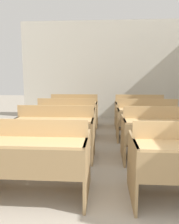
# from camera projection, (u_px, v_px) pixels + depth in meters

# --- Properties ---
(wall_back) EXTENTS (5.88, 0.06, 3.10)m
(wall_back) POSITION_uv_depth(u_px,v_px,m) (112.00, 71.00, 7.02)
(wall_back) COLOR beige
(wall_back) RESTS_ON ground_plane
(bench_front_left) EXTENTS (1.26, 0.74, 0.88)m
(bench_front_left) POSITION_uv_depth(u_px,v_px,m) (31.00, 156.00, 2.41)
(bench_front_left) COLOR #987A50
(bench_front_left) RESTS_ON ground_plane
(bench_second_left) EXTENTS (1.26, 0.74, 0.88)m
(bench_second_left) POSITION_uv_depth(u_px,v_px,m) (56.00, 130.00, 3.58)
(bench_second_left) COLOR #95764C
(bench_second_left) RESTS_ON ground_plane
(bench_second_right) EXTENTS (1.26, 0.74, 0.88)m
(bench_second_right) POSITION_uv_depth(u_px,v_px,m) (163.00, 132.00, 3.44)
(bench_second_right) COLOR #997A50
(bench_second_right) RESTS_ON ground_plane
(bench_third_left) EXTENTS (1.26, 0.74, 0.88)m
(bench_third_left) POSITION_uv_depth(u_px,v_px,m) (66.00, 117.00, 4.75)
(bench_third_left) COLOR #96784E
(bench_third_left) RESTS_ON ground_plane
(bench_third_right) EXTENTS (1.26, 0.74, 0.88)m
(bench_third_right) POSITION_uv_depth(u_px,v_px,m) (147.00, 118.00, 4.64)
(bench_third_right) COLOR #997A50
(bench_third_right) RESTS_ON ground_plane
(bench_back_left) EXTENTS (1.26, 0.74, 0.88)m
(bench_back_left) POSITION_uv_depth(u_px,v_px,m) (74.00, 109.00, 5.90)
(bench_back_left) COLOR olive
(bench_back_left) RESTS_ON ground_plane
(bench_back_right) EXTENTS (1.26, 0.74, 0.88)m
(bench_back_right) POSITION_uv_depth(u_px,v_px,m) (139.00, 110.00, 5.78)
(bench_back_right) COLOR #997B50
(bench_back_right) RESTS_ON ground_plane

